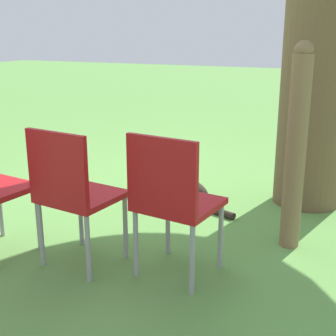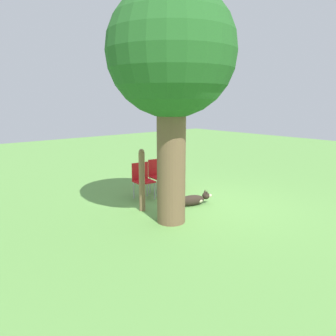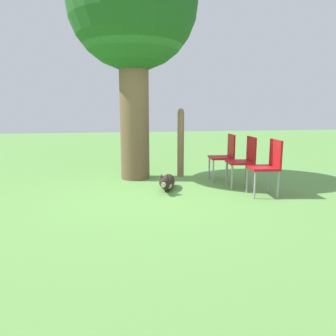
# 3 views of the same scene
# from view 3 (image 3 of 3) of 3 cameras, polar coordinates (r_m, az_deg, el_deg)

# --- Properties ---
(ground_plane) EXTENTS (30.00, 30.00, 0.00)m
(ground_plane) POSITION_cam_3_polar(r_m,az_deg,el_deg) (5.43, -3.84, -4.13)
(ground_plane) COLOR #609947
(oak_tree) EXTENTS (2.37, 2.37, 4.42)m
(oak_tree) POSITION_cam_3_polar(r_m,az_deg,el_deg) (6.63, -6.18, 25.72)
(oak_tree) COLOR brown
(oak_tree) RESTS_ON ground_plane
(dog) EXTENTS (0.46, 1.08, 0.34)m
(dog) POSITION_cam_3_polar(r_m,az_deg,el_deg) (5.51, -0.12, -2.52)
(dog) COLOR #2D231C
(dog) RESTS_ON ground_plane
(fence_post) EXTENTS (0.13, 0.13, 1.37)m
(fence_post) POSITION_cam_3_polar(r_m,az_deg,el_deg) (6.59, 2.22, 4.47)
(fence_post) COLOR #846647
(fence_post) RESTS_ON ground_plane
(red_chair_0) EXTENTS (0.47, 0.49, 0.88)m
(red_chair_0) POSITION_cam_3_polar(r_m,az_deg,el_deg) (5.32, 17.03, 0.78)
(red_chair_0) COLOR #B21419
(red_chair_0) RESTS_ON ground_plane
(red_chair_1) EXTENTS (0.47, 0.49, 0.88)m
(red_chair_1) POSITION_cam_3_polar(r_m,az_deg,el_deg) (5.80, 13.18, 1.69)
(red_chair_1) COLOR #B21419
(red_chair_1) RESTS_ON ground_plane
(red_chair_2) EXTENTS (0.47, 0.49, 0.88)m
(red_chair_2) POSITION_cam_3_polar(r_m,az_deg,el_deg) (6.30, 9.93, 2.45)
(red_chair_2) COLOR #B21419
(red_chair_2) RESTS_ON ground_plane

